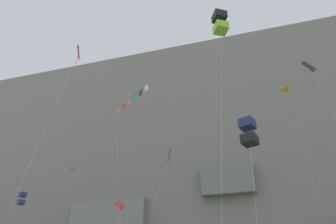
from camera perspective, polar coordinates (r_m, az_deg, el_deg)
The scene contains 11 objects.
cliff_face at distance 72.65m, azimuth 11.22°, elevation -9.74°, with size 180.00×24.43×58.44m.
kite_diamond_upper_left at distance 36.71m, azimuth 24.72°, elevation 6.65°, with size 3.04×4.67×25.28m.
kite_banner_mid_center at distance 31.56m, azimuth -6.66°, elevation 1.40°, with size 4.90×3.52×20.44m.
kite_diamond_far_left at distance 34.53m, azimuth 0.12°, elevation -8.37°, with size 3.32×6.37×17.61m.
kite_diamond_front_field at distance 25.23m, azimuth -16.96°, elevation 8.13°, with size 1.14×4.13×20.18m.
kite_delta_mid_right at distance 49.78m, azimuth 21.33°, elevation 2.39°, with size 2.12×3.35×29.35m.
kite_box_upper_right at distance 18.87m, azimuth 14.42°, elevation -3.59°, with size 1.15×1.72×11.74m.
kite_box_upper_mid at distance 42.89m, azimuth -25.09°, elevation -14.14°, with size 3.01×2.41×14.12m.
kite_box_low_left at distance 28.52m, azimuth 9.46°, elevation 15.76°, with size 2.15×5.30×24.26m.
kite_delta_low_right at distance 48.18m, azimuth -17.10°, elevation -11.33°, with size 2.73×2.62×19.36m.
kite_diamond_high_left at distance 41.36m, azimuth -8.70°, elevation -17.59°, with size 2.77×1.45×13.91m.
Camera 1 is at (4.07, -1.71, 2.21)m, focal length 33.47 mm.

